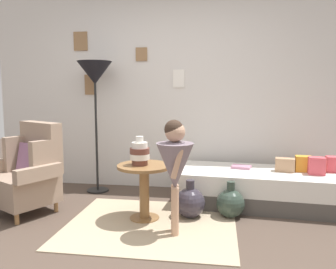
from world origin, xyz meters
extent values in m
plane|color=#4C3D33|center=(0.00, 0.00, 0.00)|extent=(12.00, 12.00, 0.00)
cube|color=silver|center=(0.00, 1.95, 1.30)|extent=(4.80, 0.10, 2.60)
cube|color=olive|center=(-1.07, 1.90, 1.40)|extent=(0.14, 0.02, 0.27)
cube|color=slate|center=(-1.07, 1.89, 1.40)|extent=(0.11, 0.01, 0.21)
cube|color=olive|center=(-0.35, 1.90, 1.79)|extent=(0.15, 0.02, 0.18)
cube|color=silver|center=(-0.35, 1.89, 1.79)|extent=(0.12, 0.01, 0.14)
cube|color=white|center=(0.15, 1.90, 1.47)|extent=(0.15, 0.02, 0.23)
cube|color=beige|center=(0.15, 1.89, 1.47)|extent=(0.12, 0.01, 0.18)
cube|color=olive|center=(-1.19, 1.90, 1.98)|extent=(0.19, 0.02, 0.25)
cube|color=gray|center=(-1.19, 1.89, 1.98)|extent=(0.15, 0.01, 0.19)
cube|color=tan|center=(0.04, 0.55, 0.01)|extent=(1.64, 1.40, 0.01)
cylinder|color=#9E7042|center=(-1.27, 0.37, 0.06)|extent=(0.04, 0.04, 0.12)
cylinder|color=#9E7042|center=(-1.48, 0.99, 0.06)|extent=(0.04, 0.04, 0.12)
cylinder|color=#9E7042|center=(-1.06, 0.76, 0.06)|extent=(0.04, 0.04, 0.12)
cube|color=gray|center=(-1.38, 0.68, 0.27)|extent=(0.79, 0.78, 0.30)
cube|color=gray|center=(-1.27, 0.88, 0.70)|extent=(0.59, 0.41, 0.55)
cube|color=gray|center=(-1.56, 0.89, 0.61)|extent=(0.22, 0.31, 0.39)
cube|color=gray|center=(-1.10, 0.64, 0.61)|extent=(0.22, 0.31, 0.39)
cube|color=gray|center=(-1.68, 0.82, 0.49)|extent=(0.32, 0.49, 0.14)
cube|color=gray|center=(-1.10, 0.51, 0.49)|extent=(0.32, 0.49, 0.14)
cube|color=gray|center=(-1.33, 0.77, 0.58)|extent=(0.39, 0.32, 0.33)
cube|color=#4C4742|center=(1.20, 1.34, 0.09)|extent=(1.96, 0.96, 0.18)
cube|color=silver|center=(1.20, 1.34, 0.29)|extent=(1.96, 0.96, 0.22)
cube|color=#D64C56|center=(1.97, 1.41, 0.49)|extent=(0.17, 0.13, 0.18)
cube|color=#D64C56|center=(1.75, 1.25, 0.50)|extent=(0.18, 0.14, 0.19)
cube|color=orange|center=(1.64, 1.39, 0.49)|extent=(0.18, 0.14, 0.18)
cube|color=tan|center=(1.43, 1.35, 0.48)|extent=(0.23, 0.16, 0.15)
cylinder|color=olive|center=(-0.06, 0.70, 0.01)|extent=(0.30, 0.30, 0.02)
cylinder|color=olive|center=(-0.06, 0.70, 0.28)|extent=(0.10, 0.10, 0.52)
cylinder|color=olive|center=(-0.06, 0.70, 0.55)|extent=(0.55, 0.55, 0.03)
cylinder|color=brown|center=(-0.10, 0.69, 0.60)|extent=(0.16, 0.16, 0.06)
cylinder|color=white|center=(-0.10, 0.69, 0.66)|extent=(0.20, 0.20, 0.06)
cylinder|color=brown|center=(-0.10, 0.69, 0.71)|extent=(0.20, 0.20, 0.06)
cylinder|color=white|center=(-0.10, 0.69, 0.77)|extent=(0.16, 0.16, 0.06)
cylinder|color=white|center=(-0.10, 0.69, 0.83)|extent=(0.08, 0.08, 0.06)
cylinder|color=black|center=(-0.88, 1.58, 0.01)|extent=(0.28, 0.28, 0.02)
cylinder|color=black|center=(-0.88, 1.58, 0.81)|extent=(0.03, 0.03, 1.59)
cone|color=black|center=(-0.88, 1.58, 1.54)|extent=(0.44, 0.44, 0.29)
cylinder|color=tan|center=(0.31, 0.33, 0.22)|extent=(0.07, 0.07, 0.45)
cylinder|color=tan|center=(0.29, 0.43, 0.22)|extent=(0.07, 0.07, 0.45)
cone|color=slate|center=(0.30, 0.38, 0.63)|extent=(0.34, 0.34, 0.43)
cylinder|color=slate|center=(0.30, 0.38, 0.78)|extent=(0.17, 0.17, 0.16)
cylinder|color=tan|center=(0.34, 0.27, 0.69)|extent=(0.13, 0.07, 0.29)
cylinder|color=tan|center=(0.30, 0.50, 0.69)|extent=(0.13, 0.07, 0.29)
sphere|color=tan|center=(0.30, 0.38, 0.95)|extent=(0.18, 0.18, 0.18)
sphere|color=#38281E|center=(0.29, 0.38, 0.97)|extent=(0.17, 0.17, 0.17)
cube|color=#B77C97|center=(0.95, 1.45, 0.42)|extent=(0.25, 0.21, 0.03)
sphere|color=#332D38|center=(0.40, 0.82, 0.16)|extent=(0.31, 0.31, 0.31)
cylinder|color=#332D38|center=(0.40, 0.82, 0.35)|extent=(0.09, 0.09, 0.09)
sphere|color=#2D3D33|center=(0.82, 0.88, 0.15)|extent=(0.30, 0.30, 0.30)
cylinder|color=#2D3D33|center=(0.82, 0.88, 0.34)|extent=(0.08, 0.08, 0.09)
camera|label=1|loc=(0.69, -2.60, 1.30)|focal=36.50mm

